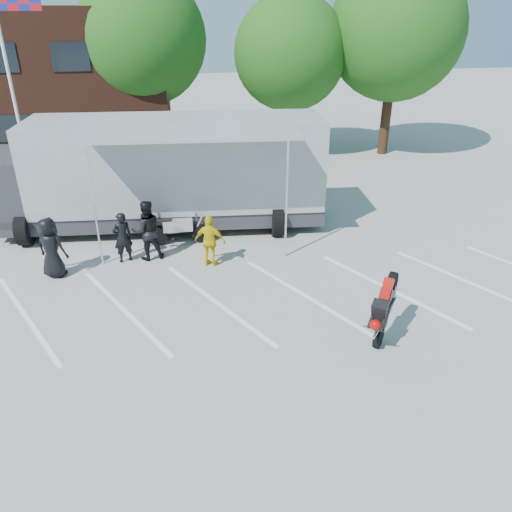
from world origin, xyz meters
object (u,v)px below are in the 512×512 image
object	(u,v)px
tree_mid	(290,53)
spectator_hivis	(210,241)
stunt_bike_rider	(384,333)
spectator_leather_c	(147,230)
spectator_leather_b	(123,237)
parked_motorcycle	(181,244)
flagpole	(15,66)
transporter_truck	(168,226)
tree_left	(142,39)
spectator_leather_a	(51,248)
tree_right	(396,32)

from	to	relation	value
tree_mid	spectator_hivis	xyz separation A→B (m)	(-4.80, -11.83, -4.15)
stunt_bike_rider	spectator_hivis	distance (m)	5.71
tree_mid	spectator_leather_c	distance (m)	13.55
spectator_leather_b	parked_motorcycle	bearing A→B (deg)	-174.22
flagpole	spectator_hivis	world-z (taller)	flagpole
tree_mid	spectator_leather_b	bearing A→B (deg)	-123.48
transporter_truck	stunt_bike_rider	xyz separation A→B (m)	(5.19, -7.33, 0.00)
spectator_leather_b	tree_mid	bearing A→B (deg)	-148.02
spectator_leather_b	spectator_leather_c	size ratio (longest dim) A/B	0.84
tree_left	stunt_bike_rider	distance (m)	18.85
stunt_bike_rider	spectator_leather_c	world-z (taller)	spectator_leather_c
spectator_leather_a	spectator_leather_b	distance (m)	2.02
tree_right	stunt_bike_rider	distance (m)	17.56
spectator_leather_a	spectator_leather_b	bearing A→B (deg)	-137.35
flagpole	spectator_hivis	size ratio (longest dim) A/B	5.04
parked_motorcycle	spectator_hivis	distance (m)	2.04
tree_left	parked_motorcycle	size ratio (longest dim) A/B	4.12
transporter_truck	spectator_leather_c	world-z (taller)	spectator_leather_c
tree_right	tree_mid	bearing A→B (deg)	174.29
tree_mid	flagpole	bearing A→B (deg)	-156.03
tree_right	spectator_leather_b	bearing A→B (deg)	-139.26
flagpole	tree_left	distance (m)	7.37
parked_motorcycle	spectator_leather_b	bearing A→B (deg)	119.42
spectator_hivis	tree_right	bearing A→B (deg)	-109.46
stunt_bike_rider	spectator_hivis	bearing A→B (deg)	170.08
tree_left	spectator_hivis	distance (m)	13.87
stunt_bike_rider	spectator_leather_b	world-z (taller)	spectator_leather_b
spectator_leather_c	spectator_hivis	xyz separation A→B (m)	(1.86, -0.73, -0.15)
spectator_leather_b	spectator_leather_c	world-z (taller)	spectator_leather_c
tree_mid	tree_right	bearing A→B (deg)	-5.71
flagpole	tree_left	size ratio (longest dim) A/B	0.93
stunt_bike_rider	spectator_hivis	world-z (taller)	spectator_hivis
transporter_truck	spectator_leather_a	distance (m)	4.61
spectator_leather_a	spectator_leather_b	xyz separation A→B (m)	(1.91, 0.65, -0.10)
tree_left	stunt_bike_rider	xyz separation A→B (m)	(6.08, -16.95, -5.57)
flagpole	tree_right	size ratio (longest dim) A/B	0.88
tree_mid	stunt_bike_rider	size ratio (longest dim) A/B	4.29
tree_mid	spectator_leather_a	distance (m)	15.58
tree_left	parked_motorcycle	world-z (taller)	tree_left
parked_motorcycle	spectator_leather_b	distance (m)	2.12
stunt_bike_rider	spectator_leather_b	xyz separation A→B (m)	(-6.47, 4.77, 0.80)
tree_right	spectator_hivis	world-z (taller)	tree_right
flagpole	spectator_leather_c	xyz separation A→B (m)	(4.58, -6.10, -4.11)
tree_mid	tree_right	distance (m)	5.11
spectator_hivis	flagpole	bearing A→B (deg)	-25.29
tree_left	spectator_leather_c	xyz separation A→B (m)	(0.34, -12.10, -4.62)
flagpole	spectator_hivis	distance (m)	10.31
parked_motorcycle	spectator_leather_b	world-z (taller)	spectator_leather_b
parked_motorcycle	spectator_hivis	bearing A→B (deg)	-152.44
parked_motorcycle	stunt_bike_rider	xyz separation A→B (m)	(4.77, -5.76, 0.00)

